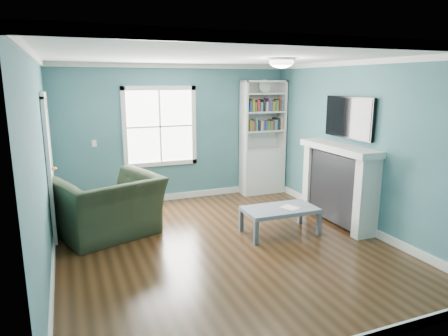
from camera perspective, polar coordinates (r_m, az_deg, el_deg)
name	(u,v)px	position (r m, az deg, el deg)	size (l,w,h in m)	color
floor	(224,246)	(5.76, 0.01, -11.06)	(5.00, 5.00, 0.00)	black
room_walls	(224,135)	(5.34, 0.01, 4.72)	(5.00, 5.00, 5.00)	#346467
trim	(224,160)	(5.39, 0.01, 1.09)	(4.50, 5.00, 2.60)	white
window	(160,127)	(7.63, -9.12, 5.87)	(1.40, 0.06, 1.50)	white
bookshelf	(262,149)	(8.24, 5.49, 2.74)	(0.90, 0.35, 2.31)	silver
fireplace	(338,185)	(6.73, 16.04, -2.38)	(0.44, 1.58, 1.30)	black
tv	(349,118)	(6.62, 17.43, 6.89)	(0.06, 1.10, 0.65)	black
door	(49,165)	(6.43, -23.69, 0.39)	(0.12, 0.98, 2.17)	silver
ceiling_fixture	(282,62)	(5.78, 8.22, 14.80)	(0.38, 0.38, 0.15)	white
light_switch	(94,143)	(7.49, -18.05, 3.37)	(0.08, 0.01, 0.12)	white
recliner	(108,196)	(6.20, -16.25, -3.89)	(1.39, 0.91, 1.22)	#242E1D
coffee_table	(280,211)	(6.16, 8.00, -6.12)	(1.12, 0.63, 0.40)	#4F565F
paper_sheet	(290,207)	(6.18, 9.39, -5.58)	(0.20, 0.25, 0.00)	white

